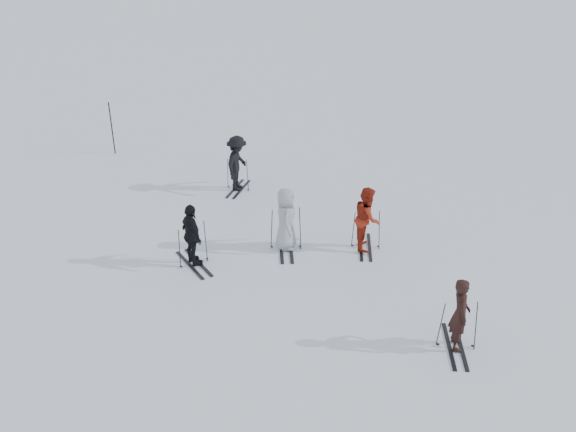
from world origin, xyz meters
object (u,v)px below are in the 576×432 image
object	(u,v)px
piste_marker	(112,128)
skier_uphill_left	(192,236)
skier_grey	(286,220)
skier_uphill_far	(237,164)
skier_red	(367,219)
skier_near_dark	(460,315)

from	to	relation	value
piste_marker	skier_uphill_left	bearing A→B (deg)	-85.48
skier_grey	piste_marker	xyz separation A→B (m)	(-3.35, 9.12, 0.10)
skier_grey	skier_uphill_far	xyz separation A→B (m)	(-0.01, 4.23, 0.02)
piste_marker	skier_red	bearing A→B (deg)	-61.26
skier_grey	skier_uphill_far	bearing A→B (deg)	19.97
skier_grey	skier_uphill_left	xyz separation A→B (m)	(-2.64, 0.15, -0.03)
skier_red	piste_marker	bearing A→B (deg)	54.96
piste_marker	skier_grey	bearing A→B (deg)	-69.82
skier_red	skier_uphill_far	world-z (taller)	skier_uphill_far
skier_grey	skier_uphill_far	distance (m)	4.23
skier_uphill_far	piste_marker	distance (m)	5.91
skier_uphill_left	skier_near_dark	bearing A→B (deg)	-151.40
skier_red	skier_grey	xyz separation A→B (m)	(-2.10, 0.83, -0.01)
skier_uphill_left	skier_uphill_far	xyz separation A→B (m)	(2.63, 4.09, 0.05)
skier_uphill_left	skier_uphill_far	world-z (taller)	skier_uphill_far
skier_near_dark	skier_red	xyz separation A→B (m)	(0.24, 4.65, 0.04)
skier_red	skier_grey	world-z (taller)	skier_red
skier_near_dark	skier_red	size ratio (longest dim) A/B	0.95
skier_near_dark	skier_grey	world-z (taller)	skier_grey
skier_red	piste_marker	size ratio (longest dim) A/B	0.91
skier_grey	skier_uphill_left	distance (m)	2.65
skier_red	skier_uphill_far	bearing A→B (deg)	48.92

